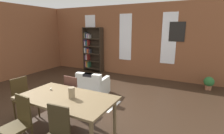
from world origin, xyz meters
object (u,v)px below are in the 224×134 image
object	(u,v)px
dining_chair_near_left	(18,122)
bookshelf_tall	(92,50)
dining_chair_head_left	(23,97)
dining_chair_far_left	(74,93)
vase_on_table	(72,93)
potted_plant_by_shelf	(209,82)
dining_table	(67,101)
armchair_white	(93,86)

from	to	relation	value
dining_chair_near_left	bookshelf_tall	size ratio (longest dim) A/B	0.46
bookshelf_tall	dining_chair_near_left	bearing A→B (deg)	-69.48
dining_chair_head_left	dining_chair_far_left	size ratio (longest dim) A/B	1.00
dining_chair_near_left	bookshelf_tall	xyz separation A→B (m)	(-1.89, 5.05, 0.52)
vase_on_table	dining_chair_near_left	bearing A→B (deg)	-126.99
dining_chair_far_left	potted_plant_by_shelf	distance (m)	4.46
dining_chair_far_left	bookshelf_tall	world-z (taller)	bookshelf_tall
vase_on_table	dining_chair_head_left	xyz separation A→B (m)	(-1.43, 0.01, -0.36)
dining_chair_head_left	bookshelf_tall	distance (m)	4.47
dining_table	armchair_white	size ratio (longest dim) A/B	2.11
dining_table	potted_plant_by_shelf	world-z (taller)	dining_table
armchair_white	vase_on_table	bearing A→B (deg)	-67.28
vase_on_table	dining_chair_far_left	xyz separation A→B (m)	(-0.55, 0.72, -0.36)
dining_chair_head_left	dining_chair_near_left	distance (m)	1.15
vase_on_table	dining_chair_far_left	bearing A→B (deg)	127.40
vase_on_table	dining_chair_far_left	distance (m)	0.98
vase_on_table	armchair_white	size ratio (longest dim) A/B	0.24
dining_chair_head_left	dining_chair_far_left	world-z (taller)	same
armchair_white	dining_chair_near_left	bearing A→B (deg)	-84.61
armchair_white	bookshelf_tall	bearing A→B (deg)	123.99
dining_chair_head_left	potted_plant_by_shelf	bearing A→B (deg)	46.07
dining_table	dining_chair_far_left	bearing A→B (deg)	120.08
armchair_white	potted_plant_by_shelf	distance (m)	3.87
dining_chair_far_left	armchair_white	size ratio (longest dim) A/B	1.08
dining_chair_near_left	armchair_white	bearing A→B (deg)	95.39
dining_chair_head_left	armchair_white	world-z (taller)	dining_chair_head_left
dining_chair_far_left	armchair_white	distance (m)	1.21
dining_chair_near_left	dining_chair_head_left	bearing A→B (deg)	140.58
vase_on_table	dining_chair_head_left	size ratio (longest dim) A/B	0.22
dining_table	armchair_white	xyz separation A→B (m)	(-0.66, 1.89, -0.41)
dining_table	vase_on_table	bearing A→B (deg)	0.00
bookshelf_tall	potted_plant_by_shelf	xyz separation A→B (m)	(4.88, -0.31, -0.79)
dining_table	dining_chair_head_left	xyz separation A→B (m)	(-1.30, 0.01, -0.18)
dining_table	dining_chair_near_left	bearing A→B (deg)	-119.59
dining_chair_near_left	bookshelf_tall	world-z (taller)	bookshelf_tall
dining_table	dining_chair_head_left	bearing A→B (deg)	179.75
vase_on_table	potted_plant_by_shelf	world-z (taller)	vase_on_table
vase_on_table	potted_plant_by_shelf	distance (m)	4.75
dining_chair_head_left	armchair_white	bearing A→B (deg)	71.23
dining_chair_far_left	potted_plant_by_shelf	size ratio (longest dim) A/B	2.13
dining_table	dining_chair_far_left	xyz separation A→B (m)	(-0.42, 0.72, -0.18)
potted_plant_by_shelf	dining_chair_head_left	bearing A→B (deg)	-133.93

